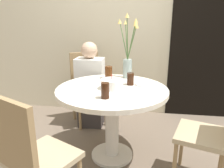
% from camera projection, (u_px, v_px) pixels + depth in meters
% --- Properties ---
extents(ground_plane, '(16.00, 16.00, 0.00)m').
position_uv_depth(ground_plane, '(112.00, 155.00, 2.25)').
color(ground_plane, '#6B5B4C').
extents(wall_back, '(8.00, 0.05, 2.60)m').
position_uv_depth(wall_back, '(124.00, 23.00, 3.00)').
color(wall_back, beige).
rests_on(wall_back, ground_plane).
extents(doorway_panel, '(0.90, 0.01, 2.05)m').
position_uv_depth(doorway_panel, '(205.00, 44.00, 2.90)').
color(doorway_panel, black).
rests_on(doorway_panel, ground_plane).
extents(dining_table, '(1.04, 1.04, 0.73)m').
position_uv_depth(dining_table, '(112.00, 103.00, 2.08)').
color(dining_table, silver).
rests_on(dining_table, ground_plane).
extents(chair_left_flank, '(0.55, 0.55, 0.93)m').
position_uv_depth(chair_left_flank, '(87.00, 83.00, 2.90)').
color(chair_left_flank, tan).
rests_on(chair_left_flank, ground_plane).
extents(chair_near_front, '(0.54, 0.54, 0.93)m').
position_uv_depth(chair_near_front, '(32.00, 154.00, 1.39)').
color(chair_near_front, tan).
rests_on(chair_near_front, ground_plane).
extents(chair_far_back, '(0.51, 0.51, 0.93)m').
position_uv_depth(chair_far_back, '(214.00, 128.00, 1.71)').
color(chair_far_back, tan).
rests_on(chair_far_back, ground_plane).
extents(birthday_cake, '(0.20, 0.20, 0.13)m').
position_uv_depth(birthday_cake, '(112.00, 84.00, 2.01)').
color(birthday_cake, white).
rests_on(birthday_cake, dining_table).
extents(flower_vase, '(0.23, 0.24, 0.68)m').
position_uv_depth(flower_vase, '(128.00, 55.00, 2.33)').
color(flower_vase, '#9EB2AD').
rests_on(flower_vase, dining_table).
extents(side_plate, '(0.18, 0.18, 0.01)m').
position_uv_depth(side_plate, '(144.00, 84.00, 2.14)').
color(side_plate, white).
rests_on(side_plate, dining_table).
extents(drink_glass_0, '(0.08, 0.08, 0.13)m').
position_uv_depth(drink_glass_0, '(109.00, 73.00, 2.34)').
color(drink_glass_0, '#51280F').
rests_on(drink_glass_0, dining_table).
extents(drink_glass_1, '(0.07, 0.07, 0.13)m').
position_uv_depth(drink_glass_1, '(105.00, 91.00, 1.76)').
color(drink_glass_1, '#33190C').
rests_on(drink_glass_1, dining_table).
extents(drink_glass_2, '(0.07, 0.07, 0.12)m').
position_uv_depth(drink_glass_2, '(130.00, 79.00, 2.12)').
color(drink_glass_2, '#33190C').
rests_on(drink_glass_2, dining_table).
extents(person_boy, '(0.34, 0.24, 1.09)m').
position_uv_depth(person_boy, '(90.00, 88.00, 2.76)').
color(person_boy, '#383333').
rests_on(person_boy, ground_plane).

